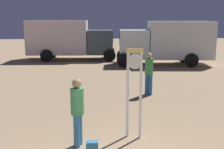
# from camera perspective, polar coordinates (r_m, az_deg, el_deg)

# --- Properties ---
(standing_clock) EXTENTS (0.42, 0.21, 2.35)m
(standing_clock) POSITION_cam_1_polar(r_m,az_deg,el_deg) (7.14, 4.60, -2.19)
(standing_clock) COLOR white
(standing_clock) RESTS_ON ground_plane
(person_near_clock) EXTENTS (0.33, 0.33, 1.70)m
(person_near_clock) POSITION_cam_1_polar(r_m,az_deg,el_deg) (6.78, -7.11, -7.06)
(person_near_clock) COLOR teal
(person_near_clock) RESTS_ON ground_plane
(person_distant) EXTENTS (0.33, 0.33, 1.75)m
(person_distant) POSITION_cam_1_polar(r_m,az_deg,el_deg) (11.42, 7.60, 0.62)
(person_distant) COLOR #2E68A1
(person_distant) RESTS_ON ground_plane
(box_truck_near) EXTENTS (6.57, 2.86, 2.94)m
(box_truck_near) POSITION_cam_1_polar(r_m,az_deg,el_deg) (19.35, 11.43, 6.70)
(box_truck_near) COLOR silver
(box_truck_near) RESTS_ON ground_plane
(box_truck_far) EXTENTS (6.73, 2.93, 2.98)m
(box_truck_far) POSITION_cam_1_polar(r_m,az_deg,el_deg) (21.70, -9.07, 7.30)
(box_truck_far) COLOR silver
(box_truck_far) RESTS_ON ground_plane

